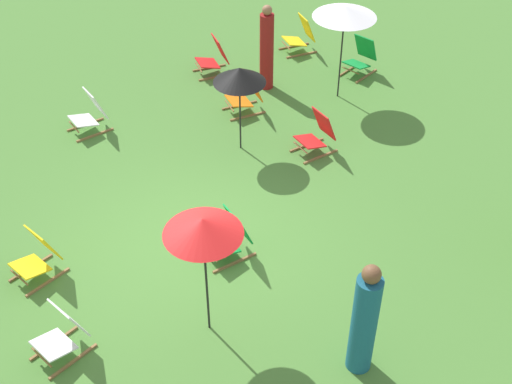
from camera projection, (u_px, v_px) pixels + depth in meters
ground_plane at (194, 244)px, 10.80m from camera, size 40.00×40.00×0.00m
deckchair_0 at (361, 57)px, 14.73m from camera, size 0.63×0.85×0.83m
deckchair_2 at (38, 256)px, 10.07m from camera, size 0.63×0.85×0.83m
deckchair_3 at (90, 114)px, 13.03m from camera, size 0.48×0.76×0.83m
deckchair_4 at (62, 333)px, 8.98m from camera, size 0.63×0.84×0.83m
deckchair_5 at (301, 36)px, 15.50m from camera, size 0.63×0.85×0.83m
deckchair_6 at (214, 58)px, 14.72m from camera, size 0.64×0.85×0.83m
deckchair_7 at (317, 134)px, 12.50m from camera, size 0.51×0.78×0.83m
deckchair_8 at (246, 95)px, 13.55m from camera, size 0.62×0.84×0.83m
deckchair_9 at (230, 236)px, 10.40m from camera, size 0.51×0.78×0.83m
umbrella_1 at (203, 227)px, 8.32m from camera, size 1.01×1.01×2.01m
umbrella_2 at (239, 75)px, 11.83m from camera, size 0.93×0.93×1.68m
umbrella_3 at (345, 12)px, 13.03m from camera, size 1.24×1.24×1.98m
person_0 at (364, 322)px, 8.49m from camera, size 0.47×0.47×1.82m
person_1 at (267, 50)px, 13.95m from camera, size 0.37×0.37×1.83m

